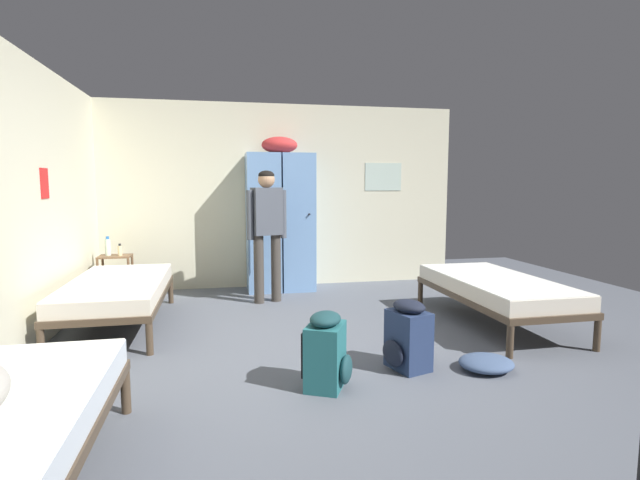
% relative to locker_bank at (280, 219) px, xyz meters
% --- Properties ---
extents(ground_plane, '(9.31, 9.31, 0.00)m').
position_rel_locker_bank_xyz_m(ground_plane, '(0.07, -2.63, -0.97)').
color(ground_plane, '#565B66').
extents(room_backdrop, '(5.01, 5.88, 2.55)m').
position_rel_locker_bank_xyz_m(room_backdrop, '(-1.26, -1.27, 0.30)').
color(room_backdrop, beige).
rests_on(room_backdrop, ground_plane).
extents(locker_bank, '(0.90, 0.55, 2.07)m').
position_rel_locker_bank_xyz_m(locker_bank, '(0.00, 0.00, 0.00)').
color(locker_bank, '#6B93C6').
rests_on(locker_bank, ground_plane).
extents(shelf_unit, '(0.38, 0.30, 0.57)m').
position_rel_locker_bank_xyz_m(shelf_unit, '(-2.08, -0.23, -0.62)').
color(shelf_unit, brown).
rests_on(shelf_unit, ground_plane).
extents(bed_left_rear, '(0.90, 1.90, 0.49)m').
position_rel_locker_bank_xyz_m(bed_left_rear, '(-1.83, -1.41, -0.59)').
color(bed_left_rear, '#473828').
rests_on(bed_left_rear, ground_plane).
extents(bed_right, '(0.90, 1.90, 0.49)m').
position_rel_locker_bank_xyz_m(bed_right, '(1.96, -2.10, -0.59)').
color(bed_right, '#473828').
rests_on(bed_right, ground_plane).
extents(person_traveler, '(0.49, 0.29, 1.61)m').
position_rel_locker_bank_xyz_m(person_traveler, '(-0.24, -0.67, -0.00)').
color(person_traveler, '#3D3833').
rests_on(person_traveler, ground_plane).
extents(water_bottle, '(0.07, 0.07, 0.24)m').
position_rel_locker_bank_xyz_m(water_bottle, '(-2.16, -0.21, -0.29)').
color(water_bottle, silver).
rests_on(water_bottle, shelf_unit).
extents(lotion_bottle, '(0.05, 0.05, 0.15)m').
position_rel_locker_bank_xyz_m(lotion_bottle, '(-2.01, -0.27, -0.33)').
color(lotion_bottle, beige).
rests_on(lotion_bottle, shelf_unit).
extents(backpack_teal, '(0.41, 0.39, 0.55)m').
position_rel_locker_bank_xyz_m(backpack_teal, '(-0.08, -3.28, -0.71)').
color(backpack_teal, '#23666B').
rests_on(backpack_teal, ground_plane).
extents(backpack_navy, '(0.39, 0.38, 0.55)m').
position_rel_locker_bank_xyz_m(backpack_navy, '(0.61, -3.06, -0.71)').
color(backpack_navy, navy).
rests_on(backpack_navy, ground_plane).
extents(clothes_pile_denim, '(0.43, 0.39, 0.11)m').
position_rel_locker_bank_xyz_m(clothes_pile_denim, '(1.21, -3.21, -0.91)').
color(clothes_pile_denim, '#42567A').
rests_on(clothes_pile_denim, ground_plane).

